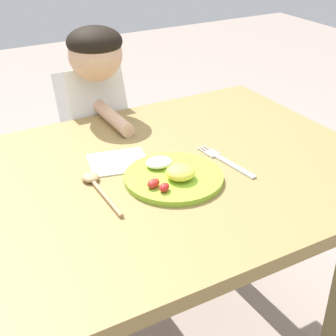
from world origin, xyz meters
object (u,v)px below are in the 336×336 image
at_px(fork, 225,161).
at_px(plate, 173,176).
at_px(spoon, 96,184).
at_px(person, 96,157).

bearing_deg(fork, plate, 87.46).
xyz_separation_m(plate, fork, (0.16, 0.01, -0.01)).
distance_m(plate, spoon, 0.19).
bearing_deg(person, plate, 89.15).
bearing_deg(fork, spoon, 74.83).
distance_m(fork, spoon, 0.35).
bearing_deg(plate, person, 89.15).
bearing_deg(spoon, fork, -98.30).
bearing_deg(spoon, person, -20.51).
relative_size(plate, person, 0.24).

